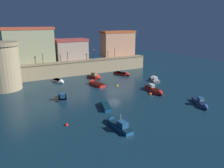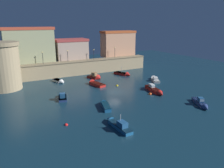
% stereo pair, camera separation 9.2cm
% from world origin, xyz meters
% --- Properties ---
extents(ground_plane, '(108.47, 108.47, 0.00)m').
position_xyz_m(ground_plane, '(0.00, 0.00, 0.00)').
color(ground_plane, '#112D3D').
extents(quay_wall, '(42.45, 3.01, 3.99)m').
position_xyz_m(quay_wall, '(0.00, 19.43, 2.01)').
color(quay_wall, '#9E8966').
rests_on(quay_wall, ground).
extents(old_town_backdrop, '(39.56, 5.80, 9.55)m').
position_xyz_m(old_town_backdrop, '(-1.44, 23.02, 7.87)').
color(old_town_backdrop, '#979B72').
rests_on(old_town_backdrop, ground).
extents(fortress_tower, '(7.72, 7.72, 10.50)m').
position_xyz_m(fortress_tower, '(-20.30, 13.66, 5.31)').
color(fortress_tower, '#9E8966').
rests_on(fortress_tower, ground).
extents(quay_lamp_0, '(0.32, 0.32, 3.18)m').
position_xyz_m(quay_lamp_0, '(-10.44, 19.43, 6.13)').
color(quay_lamp_0, black).
rests_on(quay_lamp_0, quay_wall).
extents(quay_lamp_1, '(0.32, 0.32, 3.14)m').
position_xyz_m(quay_lamp_1, '(-3.69, 19.43, 6.10)').
color(quay_lamp_1, black).
rests_on(quay_lamp_1, quay_wall).
extents(quay_lamp_2, '(0.32, 0.32, 2.94)m').
position_xyz_m(quay_lamp_2, '(4.19, 19.43, 5.99)').
color(quay_lamp_2, black).
rests_on(quay_lamp_2, quay_wall).
extents(quay_lamp_3, '(0.32, 0.32, 3.17)m').
position_xyz_m(quay_lamp_3, '(11.27, 19.43, 6.12)').
color(quay_lamp_3, black).
rests_on(quay_lamp_3, quay_wall).
extents(moored_boat_0, '(3.76, 5.77, 1.64)m').
position_xyz_m(moored_boat_0, '(9.71, -14.72, 0.41)').
color(moored_boat_0, navy).
rests_on(moored_boat_0, ground).
extents(moored_boat_1, '(2.43, 5.11, 1.06)m').
position_xyz_m(moored_boat_1, '(-5.77, -6.88, 0.38)').
color(moored_boat_1, '#195689').
rests_on(moored_boat_1, ground).
extents(moored_boat_2, '(2.60, 4.63, 1.81)m').
position_xyz_m(moored_boat_2, '(-10.97, 1.37, 0.38)').
color(moored_boat_2, navy).
rests_on(moored_boat_2, ground).
extents(moored_boat_3, '(2.70, 7.03, 1.68)m').
position_xyz_m(moored_boat_3, '(7.63, -4.42, 0.43)').
color(moored_boat_3, red).
rests_on(moored_boat_3, ground).
extents(moored_boat_4, '(3.30, 5.68, 3.09)m').
position_xyz_m(moored_boat_4, '(10.20, 12.33, 0.33)').
color(moored_boat_4, red).
rests_on(moored_boat_4, ground).
extents(moored_boat_5, '(2.26, 4.67, 1.36)m').
position_xyz_m(moored_boat_5, '(-8.05, 13.54, 0.29)').
color(moored_boat_5, white).
rests_on(moored_boat_5, ground).
extents(moored_boat_6, '(1.40, 6.14, 2.54)m').
position_xyz_m(moored_boat_6, '(-7.78, -14.58, 0.42)').
color(moored_boat_6, '#195689').
rests_on(moored_boat_6, ground).
extents(moored_boat_7, '(3.28, 4.54, 2.19)m').
position_xyz_m(moored_boat_7, '(1.53, 12.67, 0.43)').
color(moored_boat_7, red).
rests_on(moored_boat_7, ground).
extents(moored_boat_8, '(3.95, 5.73, 1.59)m').
position_xyz_m(moored_boat_8, '(14.21, 3.77, 0.31)').
color(moored_boat_8, white).
rests_on(moored_boat_8, ground).
extents(moored_boat_9, '(2.68, 5.76, 1.62)m').
position_xyz_m(moored_boat_9, '(-1.26, 7.25, 0.33)').
color(moored_boat_9, red).
rests_on(moored_boat_9, ground).
extents(mooring_buoy_0, '(0.54, 0.54, 0.54)m').
position_xyz_m(mooring_buoy_0, '(-14.06, -10.47, 0.00)').
color(mooring_buoy_0, red).
rests_on(mooring_buoy_0, ground).
extents(mooring_buoy_1, '(0.74, 0.74, 0.74)m').
position_xyz_m(mooring_buoy_1, '(5.73, -5.11, 0.00)').
color(mooring_buoy_1, '#EA4C19').
rests_on(mooring_buoy_1, ground).
extents(mooring_buoy_2, '(0.59, 0.59, 0.59)m').
position_xyz_m(mooring_buoy_2, '(2.93, 3.77, 0.00)').
color(mooring_buoy_2, yellow).
rests_on(mooring_buoy_2, ground).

